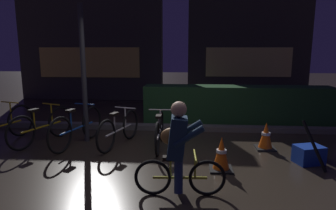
{
  "coord_description": "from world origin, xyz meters",
  "views": [
    {
      "loc": [
        0.6,
        -4.55,
        1.87
      ],
      "look_at": [
        0.2,
        0.6,
        0.9
      ],
      "focal_mm": 31.55,
      "sensor_mm": 36.0,
      "label": 1
    }
  ],
  "objects_px": {
    "parked_bike_center_left": "(77,127)",
    "closed_umbrella": "(314,146)",
    "cyclist": "(178,149)",
    "parked_bike_right_mid": "(159,131)",
    "blue_crate": "(309,155)",
    "parked_bike_leftmost": "(0,125)",
    "parked_bike_left_mid": "(42,126)",
    "parked_bike_center_right": "(119,129)",
    "traffic_cone_near": "(221,154)",
    "street_post": "(84,75)",
    "traffic_cone_far": "(266,136)"
  },
  "relations": [
    {
      "from": "parked_bike_leftmost",
      "to": "closed_umbrella",
      "type": "xyz_separation_m",
      "value": [
        5.79,
        -0.9,
        0.02
      ]
    },
    {
      "from": "parked_bike_center_left",
      "to": "parked_bike_right_mid",
      "type": "relative_size",
      "value": 1.09
    },
    {
      "from": "parked_bike_center_right",
      "to": "cyclist",
      "type": "xyz_separation_m",
      "value": [
        1.25,
        -1.92,
        0.3
      ]
    },
    {
      "from": "parked_bike_left_mid",
      "to": "traffic_cone_far",
      "type": "relative_size",
      "value": 3.07
    },
    {
      "from": "parked_bike_center_right",
      "to": "parked_bike_right_mid",
      "type": "xyz_separation_m",
      "value": [
        0.8,
        -0.05,
        -0.01
      ]
    },
    {
      "from": "parked_bike_leftmost",
      "to": "traffic_cone_near",
      "type": "xyz_separation_m",
      "value": [
        4.33,
        -1.05,
        -0.1
      ]
    },
    {
      "from": "parked_bike_right_mid",
      "to": "traffic_cone_far",
      "type": "bearing_deg",
      "value": -89.14
    },
    {
      "from": "parked_bike_left_mid",
      "to": "parked_bike_center_left",
      "type": "bearing_deg",
      "value": -75.82
    },
    {
      "from": "traffic_cone_far",
      "to": "blue_crate",
      "type": "relative_size",
      "value": 1.17
    },
    {
      "from": "traffic_cone_near",
      "to": "parked_bike_right_mid",
      "type": "bearing_deg",
      "value": 136.85
    },
    {
      "from": "street_post",
      "to": "traffic_cone_near",
      "type": "height_order",
      "value": "street_post"
    },
    {
      "from": "parked_bike_leftmost",
      "to": "traffic_cone_near",
      "type": "relative_size",
      "value": 3.13
    },
    {
      "from": "parked_bike_right_mid",
      "to": "blue_crate",
      "type": "relative_size",
      "value": 3.48
    },
    {
      "from": "traffic_cone_near",
      "to": "cyclist",
      "type": "relative_size",
      "value": 0.43
    },
    {
      "from": "parked_bike_center_right",
      "to": "parked_bike_leftmost",
      "type": "bearing_deg",
      "value": 106.91
    },
    {
      "from": "traffic_cone_near",
      "to": "blue_crate",
      "type": "height_order",
      "value": "traffic_cone_near"
    },
    {
      "from": "parked_bike_leftmost",
      "to": "blue_crate",
      "type": "bearing_deg",
      "value": -81.04
    },
    {
      "from": "parked_bike_left_mid",
      "to": "parked_bike_center_right",
      "type": "xyz_separation_m",
      "value": [
        1.6,
        -0.04,
        -0.02
      ]
    },
    {
      "from": "cyclist",
      "to": "street_post",
      "type": "bearing_deg",
      "value": 129.69
    },
    {
      "from": "parked_bike_right_mid",
      "to": "traffic_cone_far",
      "type": "distance_m",
      "value": 2.03
    },
    {
      "from": "parked_bike_leftmost",
      "to": "parked_bike_center_right",
      "type": "relative_size",
      "value": 1.11
    },
    {
      "from": "parked_bike_center_right",
      "to": "cyclist",
      "type": "relative_size",
      "value": 1.22
    },
    {
      "from": "street_post",
      "to": "parked_bike_center_left",
      "type": "distance_m",
      "value": 1.05
    },
    {
      "from": "parked_bike_left_mid",
      "to": "closed_umbrella",
      "type": "xyz_separation_m",
      "value": [
        4.94,
        -0.96,
        0.04
      ]
    },
    {
      "from": "parked_bike_left_mid",
      "to": "parked_bike_center_right",
      "type": "height_order",
      "value": "parked_bike_left_mid"
    },
    {
      "from": "blue_crate",
      "to": "parked_bike_leftmost",
      "type": "bearing_deg",
      "value": 173.65
    },
    {
      "from": "parked_bike_center_right",
      "to": "parked_bike_right_mid",
      "type": "height_order",
      "value": "parked_bike_center_right"
    },
    {
      "from": "parked_bike_left_mid",
      "to": "cyclist",
      "type": "xyz_separation_m",
      "value": [
        2.84,
        -1.96,
        0.28
      ]
    },
    {
      "from": "parked_bike_right_mid",
      "to": "traffic_cone_near",
      "type": "height_order",
      "value": "parked_bike_right_mid"
    },
    {
      "from": "parked_bike_leftmost",
      "to": "closed_umbrella",
      "type": "distance_m",
      "value": 5.86
    },
    {
      "from": "parked_bike_leftmost",
      "to": "traffic_cone_far",
      "type": "xyz_separation_m",
      "value": [
        5.28,
        0.04,
        -0.12
      ]
    },
    {
      "from": "street_post",
      "to": "parked_bike_leftmost",
      "type": "relative_size",
      "value": 1.63
    },
    {
      "from": "parked_bike_center_left",
      "to": "closed_umbrella",
      "type": "relative_size",
      "value": 1.97
    },
    {
      "from": "street_post",
      "to": "parked_bike_leftmost",
      "type": "bearing_deg",
      "value": -171.56
    },
    {
      "from": "parked_bike_center_right",
      "to": "blue_crate",
      "type": "relative_size",
      "value": 3.45
    },
    {
      "from": "street_post",
      "to": "parked_bike_center_left",
      "type": "bearing_deg",
      "value": -108.7
    },
    {
      "from": "parked_bike_leftmost",
      "to": "parked_bike_center_left",
      "type": "distance_m",
      "value": 1.61
    },
    {
      "from": "parked_bike_leftmost",
      "to": "parked_bike_right_mid",
      "type": "bearing_deg",
      "value": -75.23
    },
    {
      "from": "traffic_cone_near",
      "to": "street_post",
      "type": "bearing_deg",
      "value": 153.72
    },
    {
      "from": "blue_crate",
      "to": "closed_umbrella",
      "type": "relative_size",
      "value": 0.52
    },
    {
      "from": "parked_bike_center_left",
      "to": "cyclist",
      "type": "bearing_deg",
      "value": -117.89
    },
    {
      "from": "cyclist",
      "to": "parked_bike_center_right",
      "type": "bearing_deg",
      "value": 119.91
    },
    {
      "from": "parked_bike_leftmost",
      "to": "parked_bike_right_mid",
      "type": "xyz_separation_m",
      "value": [
        3.25,
        -0.03,
        -0.04
      ]
    },
    {
      "from": "cyclist",
      "to": "parked_bike_left_mid",
      "type": "bearing_deg",
      "value": 142.34
    },
    {
      "from": "parked_bike_right_mid",
      "to": "parked_bike_left_mid",
      "type": "bearing_deg",
      "value": 86.63
    },
    {
      "from": "parked_bike_left_mid",
      "to": "blue_crate",
      "type": "distance_m",
      "value": 5.03
    },
    {
      "from": "parked_bike_center_right",
      "to": "cyclist",
      "type": "bearing_deg",
      "value": -130.57
    },
    {
      "from": "traffic_cone_far",
      "to": "cyclist",
      "type": "distance_m",
      "value": 2.54
    },
    {
      "from": "parked_bike_center_left",
      "to": "blue_crate",
      "type": "xyz_separation_m",
      "value": [
        4.21,
        -0.64,
        -0.21
      ]
    },
    {
      "from": "street_post",
      "to": "parked_bike_center_left",
      "type": "height_order",
      "value": "street_post"
    }
  ]
}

